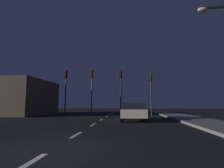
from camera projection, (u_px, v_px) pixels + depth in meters
ground_plane at (95, 124)px, 12.19m from camera, size 80.00×80.00×0.00m
sidewalk_curb_right at (211, 124)px, 11.56m from camera, size 3.00×40.00×0.15m
lane_stripe_nearest at (29, 164)px, 4.07m from camera, size 0.16×1.60×0.01m
lane_stripe_second at (76, 135)px, 7.83m from camera, size 0.16×1.60×0.01m
lane_stripe_third at (93, 125)px, 11.60m from camera, size 0.16×1.60×0.01m
lane_stripe_fourth at (102, 120)px, 15.36m from camera, size 0.16×1.60×0.01m
lane_stripe_fifth at (107, 116)px, 19.12m from camera, size 0.16×1.60×0.01m
lane_stripe_sixth at (110, 114)px, 22.89m from camera, size 0.16×1.60×0.01m
lane_stripe_seventh at (113, 113)px, 26.65m from camera, size 0.16×1.60×0.01m
traffic_signal_far_left at (66, 84)px, 21.61m from camera, size 0.32×0.38×5.29m
traffic_signal_center_left at (92, 84)px, 21.35m from camera, size 0.32×0.38×5.32m
traffic_signal_center_right at (121, 84)px, 21.05m from camera, size 0.32×0.38×5.21m
traffic_signal_far_right at (151, 85)px, 20.73m from camera, size 0.32×0.38×4.89m
car_stopped_ahead at (135, 111)px, 14.45m from camera, size 2.21×4.02×1.40m
storefront_left at (26, 97)px, 22.79m from camera, size 5.07×8.85×4.27m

